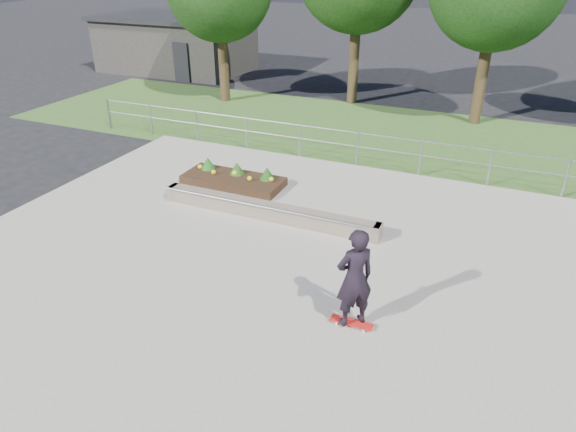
% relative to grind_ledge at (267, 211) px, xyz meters
% --- Properties ---
extents(ground, '(120.00, 120.00, 0.00)m').
position_rel_grind_ledge_xyz_m(ground, '(1.06, -3.03, -0.26)').
color(ground, black).
rests_on(ground, ground).
extents(grass_verge, '(30.00, 8.00, 0.02)m').
position_rel_grind_ledge_xyz_m(grass_verge, '(1.06, 7.97, -0.25)').
color(grass_verge, '#325321').
rests_on(grass_verge, ground).
extents(concrete_slab, '(15.00, 15.00, 0.06)m').
position_rel_grind_ledge_xyz_m(concrete_slab, '(1.06, -3.03, -0.23)').
color(concrete_slab, gray).
rests_on(concrete_slab, ground).
extents(fence, '(20.06, 0.06, 1.20)m').
position_rel_grind_ledge_xyz_m(fence, '(1.06, 4.47, 0.51)').
color(fence, gray).
rests_on(fence, ground).
extents(building, '(8.40, 5.40, 3.00)m').
position_rel_grind_ledge_xyz_m(building, '(-12.94, 14.97, 1.25)').
color(building, '#2A2825').
rests_on(building, ground).
extents(grind_ledge, '(6.00, 0.44, 0.43)m').
position_rel_grind_ledge_xyz_m(grind_ledge, '(0.00, 0.00, 0.00)').
color(grind_ledge, brown).
rests_on(grind_ledge, concrete_slab).
extents(planter_bed, '(3.00, 1.20, 0.61)m').
position_rel_grind_ledge_xyz_m(planter_bed, '(-1.85, 1.58, -0.02)').
color(planter_bed, black).
rests_on(planter_bed, concrete_slab).
extents(skateboarder, '(0.84, 0.82, 2.03)m').
position_rel_grind_ledge_xyz_m(skateboarder, '(3.30, -3.26, 0.85)').
color(skateboarder, silver).
rests_on(skateboarder, concrete_slab).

